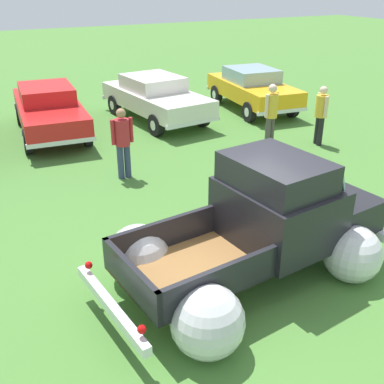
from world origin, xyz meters
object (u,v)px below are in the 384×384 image
(vintage_pickup_truck, at_px, (264,230))
(spectator_1, at_px, (123,139))
(show_car_3, at_px, (253,88))
(show_car_2, at_px, (155,97))
(spectator_2, at_px, (271,112))
(show_car_1, at_px, (49,108))
(spectator_0, at_px, (321,112))

(vintage_pickup_truck, relative_size, spectator_1, 2.87)
(spectator_1, bearing_deg, show_car_3, -58.42)
(show_car_2, height_order, spectator_2, spectator_2)
(spectator_2, bearing_deg, show_car_1, 34.49)
(show_car_3, xyz_separation_m, spectator_1, (-6.14, -3.75, 0.17))
(show_car_3, distance_m, spectator_2, 4.01)
(vintage_pickup_truck, height_order, show_car_3, vintage_pickup_truck)
(spectator_1, bearing_deg, spectator_0, -92.40)
(show_car_1, bearing_deg, spectator_0, 60.37)
(show_car_3, relative_size, spectator_0, 2.60)
(show_car_1, bearing_deg, vintage_pickup_truck, 14.15)
(spectator_0, bearing_deg, show_car_3, -82.94)
(vintage_pickup_truck, height_order, spectator_1, vintage_pickup_truck)
(show_car_3, height_order, spectator_1, spectator_1)
(show_car_1, relative_size, spectator_2, 2.70)
(show_car_1, height_order, show_car_2, same)
(show_car_3, relative_size, spectator_2, 2.44)
(spectator_1, height_order, spectator_2, spectator_2)
(spectator_1, relative_size, spectator_2, 0.95)
(show_car_2, bearing_deg, show_car_1, -97.97)
(spectator_0, bearing_deg, vintage_pickup_truck, 54.70)
(show_car_2, relative_size, spectator_2, 2.64)
(show_car_2, height_order, spectator_0, spectator_0)
(show_car_1, bearing_deg, show_car_2, 93.24)
(show_car_2, bearing_deg, spectator_1, -38.61)
(vintage_pickup_truck, xyz_separation_m, spectator_1, (-0.65, 4.65, 0.20))
(show_car_2, distance_m, spectator_0, 5.35)
(show_car_1, bearing_deg, spectator_2, 56.82)
(show_car_2, bearing_deg, spectator_0, 28.99)
(show_car_1, xyz_separation_m, spectator_0, (6.50, -4.45, 0.16))
(vintage_pickup_truck, xyz_separation_m, show_car_1, (-1.46, 8.85, 0.03))
(spectator_1, distance_m, spectator_2, 4.32)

